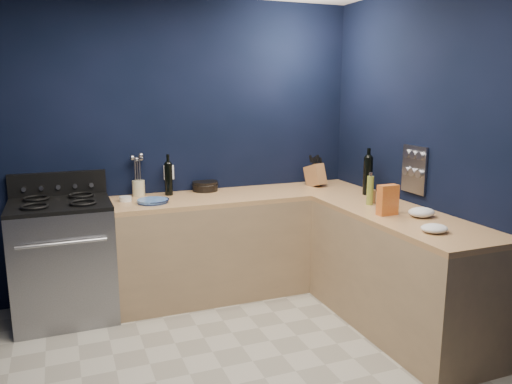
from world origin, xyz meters
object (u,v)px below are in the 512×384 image
gas_range (64,262)px  plate_stack (153,201)px  utensil_crock (139,188)px  crouton_bag (388,200)px  knife_block (315,176)px

gas_range → plate_stack: plate_stack is taller
utensil_crock → crouton_bag: crouton_bag is taller
plate_stack → knife_block: bearing=6.2°
plate_stack → crouton_bag: size_ratio=1.09×
gas_range → utensil_crock: size_ratio=6.81×
utensil_crock → knife_block: size_ratio=0.67×
utensil_crock → knife_block: knife_block is taller
crouton_bag → utensil_crock: bearing=137.8°
knife_block → crouton_bag: (-0.04, -1.20, 0.01)m
gas_range → knife_block: knife_block is taller
knife_block → crouton_bag: size_ratio=0.89×
plate_stack → knife_block: knife_block is taller
utensil_crock → gas_range: bearing=-158.7°
gas_range → crouton_bag: (2.25, -1.10, 0.55)m
gas_range → plate_stack: size_ratio=3.74×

